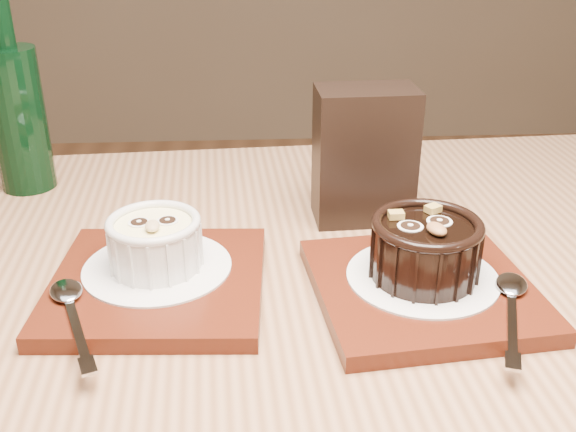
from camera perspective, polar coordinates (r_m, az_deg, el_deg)
The scene contains 11 objects.
table at distance 0.62m, azimuth 0.01°, elevation -15.32°, with size 1.25×0.87×0.75m.
tray_left at distance 0.60m, azimuth -10.94°, elevation -5.63°, with size 0.18×0.18×0.01m, color #501B0D.
doily_left at distance 0.60m, azimuth -10.99°, elevation -4.24°, with size 0.13×0.13×0.00m, color white.
ramekin_white at distance 0.59m, azimuth -11.20°, elevation -2.06°, with size 0.08×0.08×0.05m.
spoon_left at distance 0.55m, azimuth -17.79°, elevation -7.77°, with size 0.03×0.13×0.01m, color silver, non-canonical shape.
tray_right at distance 0.59m, azimuth 11.30°, elevation -6.07°, with size 0.18×0.18×0.01m, color #501B0D.
doily_right at distance 0.59m, azimuth 11.30°, elevation -5.04°, with size 0.13×0.13×0.00m, color white.
ramekin_dark at distance 0.58m, azimuth 11.56°, elevation -2.50°, with size 0.09×0.09×0.06m.
spoon_right at distance 0.56m, azimuth 18.44°, elevation -7.27°, with size 0.03×0.13×0.01m, color silver, non-canonical shape.
condiment_stand at distance 0.69m, azimuth 6.47°, elevation 5.12°, with size 0.10×0.06×0.14m, color black.
green_bottle at distance 0.82m, azimuth -21.92°, elevation 8.03°, with size 0.06×0.06×0.23m.
Camera 1 is at (-0.01, -0.52, 1.07)m, focal length 42.00 mm.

